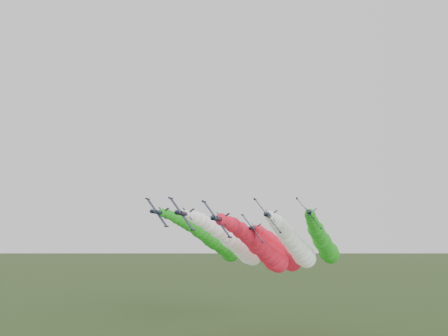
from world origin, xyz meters
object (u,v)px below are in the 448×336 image
at_px(jet_outer_left, 214,241).
at_px(jet_outer_right, 324,243).
at_px(jet_lead, 265,251).
at_px(jet_inner_right, 296,246).
at_px(jet_inner_left, 238,245).
at_px(jet_trail, 283,252).

xyz_separation_m(jet_outer_left, jet_outer_right, (37.67, -0.65, -0.82)).
bearing_deg(jet_lead, jet_inner_right, 40.08).
xyz_separation_m(jet_inner_right, jet_outer_right, (8.45, 11.42, 0.81)).
height_order(jet_inner_left, jet_trail, jet_inner_left).
bearing_deg(jet_lead, jet_outer_left, 135.98).
relative_size(jet_outer_right, jet_trail, 0.99).
height_order(jet_lead, jet_trail, jet_lead).
height_order(jet_inner_right, jet_outer_right, jet_outer_right).
distance_m(jet_lead, jet_trail, 30.27).
height_order(jet_inner_left, jet_outer_left, jet_outer_left).
bearing_deg(jet_lead, jet_outer_right, 47.44).
xyz_separation_m(jet_inner_right, jet_outer_left, (-29.22, 12.06, 1.63)).
relative_size(jet_lead, jet_outer_right, 1.00).
height_order(jet_lead, jet_inner_left, jet_inner_left).
bearing_deg(jet_inner_right, jet_outer_left, 157.57).
xyz_separation_m(jet_lead, jet_inner_right, (8.94, 7.53, 1.23)).
distance_m(jet_lead, jet_outer_left, 28.34).
xyz_separation_m(jet_outer_right, jet_trail, (-14.55, 11.16, -3.41)).
xyz_separation_m(jet_inner_left, jet_outer_left, (-10.48, 11.44, 1.26)).
distance_m(jet_inner_left, jet_inner_right, 18.76).
bearing_deg(jet_inner_left, jet_outer_left, 132.48).
relative_size(jet_lead, jet_trail, 0.99).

